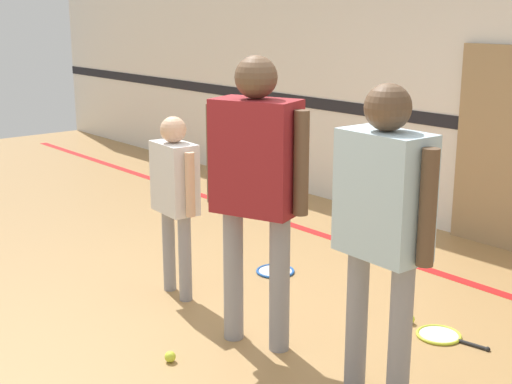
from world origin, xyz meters
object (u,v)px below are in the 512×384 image
object	(u,v)px
person_student_left	(175,187)
racket_spare_on_floor	(441,336)
person_student_right	(383,211)
racket_second_spare	(275,272)
tennis_ball_by_spare_racket	(410,319)
tennis_ball_near_instructor	(170,357)
person_instructor	(256,172)

from	to	relation	value
person_student_left	racket_spare_on_floor	distance (m)	2.03
person_student_right	racket_second_spare	size ratio (longest dim) A/B	3.47
tennis_ball_by_spare_racket	tennis_ball_near_instructor	bearing A→B (deg)	-111.06
person_student_left	racket_spare_on_floor	bearing A→B (deg)	33.11
racket_spare_on_floor	person_instructor	bearing A→B (deg)	-136.94
person_student_left	tennis_ball_near_instructor	world-z (taller)	person_student_left
tennis_ball_near_instructor	tennis_ball_by_spare_racket	xyz separation A→B (m)	(0.58, 1.49, 0.00)
person_instructor	racket_second_spare	size ratio (longest dim) A/B	3.66
person_student_right	tennis_ball_by_spare_racket	bearing A→B (deg)	-59.89
person_instructor	racket_second_spare	xyz separation A→B (m)	(-0.83, 0.89, -1.08)
person_instructor	racket_spare_on_floor	size ratio (longest dim) A/B	3.55
racket_spare_on_floor	tennis_ball_by_spare_racket	world-z (taller)	tennis_ball_by_spare_racket
person_student_left	person_student_right	xyz separation A→B (m)	(1.85, 0.01, 0.23)
tennis_ball_near_instructor	tennis_ball_by_spare_racket	size ratio (longest dim) A/B	1.00
person_student_left	person_student_right	size ratio (longest dim) A/B	0.78
person_instructor	tennis_ball_near_instructor	distance (m)	1.19
tennis_ball_by_spare_racket	person_student_left	bearing A→B (deg)	-147.60
tennis_ball_near_instructor	tennis_ball_by_spare_racket	world-z (taller)	same
person_instructor	racket_spare_on_floor	world-z (taller)	person_instructor
person_student_left	person_student_right	bearing A→B (deg)	5.27
racket_spare_on_floor	tennis_ball_near_instructor	bearing A→B (deg)	-129.93
tennis_ball_near_instructor	person_student_left	bearing A→B (deg)	143.39
person_student_left	racket_second_spare	world-z (taller)	person_student_left
person_instructor	tennis_ball_by_spare_racket	distance (m)	1.49
person_instructor	person_student_right	distance (m)	0.90
person_student_left	tennis_ball_by_spare_racket	distance (m)	1.82
racket_spare_on_floor	racket_second_spare	bearing A→B (deg)	171.17
person_student_right	racket_second_spare	bearing A→B (deg)	-22.78
person_student_right	tennis_ball_by_spare_racket	size ratio (longest dim) A/B	25.23
person_student_right	tennis_ball_near_instructor	bearing A→B (deg)	33.61
person_instructor	person_student_right	xyz separation A→B (m)	(0.89, 0.08, -0.06)
racket_second_spare	tennis_ball_by_spare_racket	size ratio (longest dim) A/B	7.26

